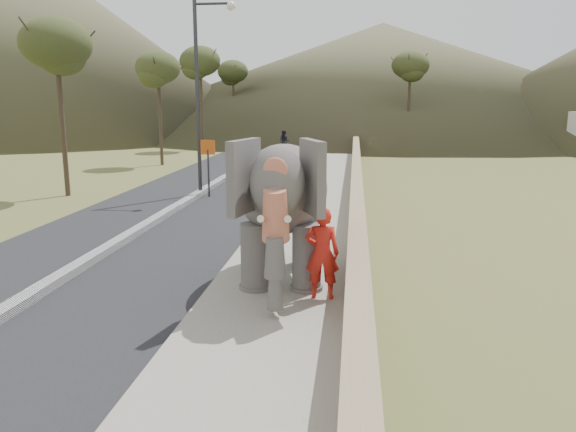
% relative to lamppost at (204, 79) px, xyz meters
% --- Properties ---
extents(ground, '(160.00, 160.00, 0.00)m').
position_rel_lamppost_xyz_m(ground, '(4.69, -13.33, -4.87)').
color(ground, olive).
rests_on(ground, ground).
extents(road, '(7.00, 120.00, 0.03)m').
position_rel_lamppost_xyz_m(road, '(-0.31, -3.33, -4.86)').
color(road, black).
rests_on(road, ground).
extents(median, '(0.35, 120.00, 0.22)m').
position_rel_lamppost_xyz_m(median, '(-0.31, -3.33, -4.76)').
color(median, black).
rests_on(median, ground).
extents(walkway, '(3.00, 120.00, 0.15)m').
position_rel_lamppost_xyz_m(walkway, '(4.69, -3.33, -4.80)').
color(walkway, '#9E9687').
rests_on(walkway, ground).
extents(parapet, '(0.30, 120.00, 1.10)m').
position_rel_lamppost_xyz_m(parapet, '(6.34, -3.33, -4.32)').
color(parapet, tan).
rests_on(parapet, ground).
extents(lamppost, '(1.76, 0.36, 8.00)m').
position_rel_lamppost_xyz_m(lamppost, '(0.00, 0.00, 0.00)').
color(lamppost, '#303136').
rests_on(lamppost, ground).
extents(signboard, '(0.60, 0.08, 2.40)m').
position_rel_lamppost_xyz_m(signboard, '(0.19, -0.47, -3.23)').
color(signboard, '#2D2D33').
rests_on(signboard, ground).
extents(distant_car, '(4.53, 2.82, 1.44)m').
position_rel_lamppost_xyz_m(distant_car, '(20.54, 22.95, -4.15)').
color(distant_car, silver).
rests_on(distant_car, ground).
extents(hill_left, '(60.00, 60.00, 22.00)m').
position_rel_lamppost_xyz_m(hill_left, '(-33.31, 41.67, 6.13)').
color(hill_left, brown).
rests_on(hill_left, ground).
extents(hill_far, '(80.00, 80.00, 14.00)m').
position_rel_lamppost_xyz_m(hill_far, '(9.69, 56.67, 2.13)').
color(hill_far, brown).
rests_on(hill_far, ground).
extents(elephant_and_man, '(2.50, 4.44, 3.13)m').
position_rel_lamppost_xyz_m(elephant_and_man, '(4.71, -11.11, -3.17)').
color(elephant_and_man, '#66615D').
rests_on(elephant_and_man, ground).
extents(motorcyclist, '(1.07, 1.63, 1.84)m').
position_rel_lamppost_xyz_m(motorcyclist, '(1.30, 17.07, -4.13)').
color(motorcyclist, maroon).
rests_on(motorcyclist, ground).
extents(trees, '(48.36, 45.80, 8.32)m').
position_rel_lamppost_xyz_m(trees, '(4.78, 15.53, -1.05)').
color(trees, '#473828').
rests_on(trees, ground).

